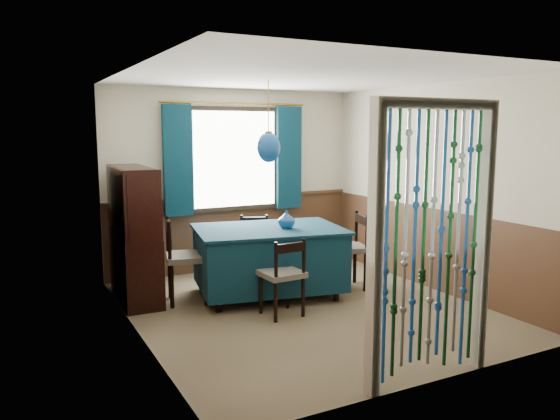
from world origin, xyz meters
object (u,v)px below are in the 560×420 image
bowl_shelf (141,209)px  vase_sideboard (132,222)px  dining_table (269,257)px  chair_right (349,248)px  pendant_lamp (268,147)px  chair_near (283,275)px  chair_far (255,246)px  sideboard (134,253)px  chair_left (184,258)px  vase_table (286,220)px

bowl_shelf → vase_sideboard: bowl_shelf is taller
dining_table → chair_right: 1.04m
dining_table → chair_right: (1.03, -0.16, 0.03)m
pendant_lamp → chair_near: bearing=-104.5°
chair_far → pendant_lamp: pendant_lamp is taller
pendant_lamp → bowl_shelf: pendant_lamp is taller
vase_sideboard → chair_far: bearing=-7.8°
sideboard → vase_sideboard: size_ratio=9.11×
pendant_lamp → bowl_shelf: size_ratio=4.31×
dining_table → chair_far: chair_far is taller
bowl_shelf → chair_near: bearing=-43.7°
chair_right → pendant_lamp: pendant_lamp is taller
dining_table → chair_far: 0.74m
chair_right → pendant_lamp: bearing=96.9°
dining_table → chair_far: size_ratio=2.25×
vase_sideboard → pendant_lamp: bearing=-34.1°
chair_left → vase_table: 1.25m
chair_far → sideboard: 1.60m
bowl_shelf → vase_sideboard: (0.00, 0.51, -0.23)m
chair_left → bowl_shelf: bearing=-101.8°
chair_far → dining_table: bearing=100.3°
vase_table → vase_sideboard: size_ratio=1.14×
chair_near → sideboard: bearing=130.3°
chair_far → bowl_shelf: (-1.53, -0.30, 0.63)m
pendant_lamp → vase_sideboard: (-1.38, 0.93, -0.90)m
chair_near → vase_table: size_ratio=4.36×
chair_left → pendant_lamp: pendant_lamp is taller
chair_near → bowl_shelf: bearing=132.9°
sideboard → vase_sideboard: (0.06, 0.34, 0.31)m
dining_table → vase_table: 0.49m
chair_right → vase_table: bearing=102.5°
dining_table → bowl_shelf: bowl_shelf is taller
chair_near → chair_right: bearing=21.4°
chair_far → chair_near: bearing=98.9°
sideboard → bowl_shelf: size_ratio=7.19×
chair_far → vase_sideboard: bearing=14.2°
sideboard → vase_sideboard: bearing=81.9°
chair_right → bowl_shelf: (-2.41, 0.58, 0.58)m
vase_sideboard → dining_table: bearing=-34.1°
dining_table → pendant_lamp: 1.28m
dining_table → chair_near: 0.74m
chair_right → bowl_shelf: bearing=92.0°
sideboard → vase_table: size_ratio=7.99×
sideboard → bowl_shelf: sideboard is taller
chair_near → vase_table: (0.36, 0.61, 0.46)m
chair_far → bowl_shelf: bowl_shelf is taller
pendant_lamp → sideboard: bearing=157.6°
pendant_lamp → vase_sideboard: 1.89m
dining_table → bowl_shelf: (-1.38, 0.42, 0.61)m
chair_far → vase_table: (0.03, -0.83, 0.47)m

